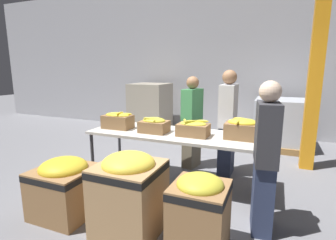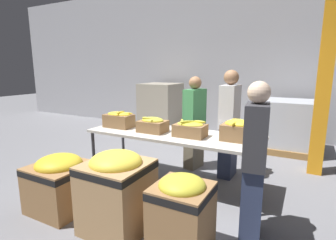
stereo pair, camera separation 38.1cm
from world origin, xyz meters
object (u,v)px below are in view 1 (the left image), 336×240
object	(u,v)px
banana_box_1	(154,125)
volunteer_2	(192,123)
banana_box_3	(243,128)
support_pillar	(318,52)
banana_box_2	(193,128)
volunteer_0	(228,124)
pallet_stack_1	(150,109)
donation_bin_0	(65,185)
donation_bin_2	(199,211)
pallet_stack_0	(279,124)
sorting_table	(175,136)
volunteer_1	(265,160)
donation_bin_1	(129,191)
banana_box_0	(118,120)

from	to	relation	value
banana_box_1	volunteer_2	size ratio (longest dim) A/B	0.25
banana_box_3	support_pillar	xyz separation A→B (m)	(0.96, 1.46, 1.06)
banana_box_2	support_pillar	distance (m)	2.51
volunteer_0	pallet_stack_1	size ratio (longest dim) A/B	1.28
donation_bin_0	donation_bin_2	size ratio (longest dim) A/B	0.92
banana_box_1	donation_bin_0	xyz separation A→B (m)	(-0.60, -1.22, -0.54)
banana_box_2	volunteer_2	distance (m)	0.91
banana_box_2	volunteer_2	bearing A→B (deg)	108.36
banana_box_1	banana_box_3	size ratio (longest dim) A/B	0.88
donation_bin_2	support_pillar	distance (m)	3.43
support_pillar	pallet_stack_0	bearing A→B (deg)	112.01
sorting_table	banana_box_2	world-z (taller)	banana_box_2
sorting_table	donation_bin_0	size ratio (longest dim) A/B	3.62
volunteer_2	pallet_stack_0	bearing A→B (deg)	152.64
volunteer_0	volunteer_2	distance (m)	0.64
volunteer_2	donation_bin_0	distance (m)	2.33
volunteer_0	volunteer_1	bearing A→B (deg)	24.99
sorting_table	pallet_stack_1	xyz separation A→B (m)	(-1.78, 2.77, -0.09)
banana_box_3	pallet_stack_0	distance (m)	2.68
pallet_stack_1	sorting_table	bearing A→B (deg)	-57.34
sorting_table	pallet_stack_1	distance (m)	3.30
donation_bin_1	pallet_stack_1	size ratio (longest dim) A/B	0.66
volunteer_1	donation_bin_2	world-z (taller)	volunteer_1
volunteer_0	volunteer_1	size ratio (longest dim) A/B	1.06
volunteer_1	banana_box_3	bearing A→B (deg)	15.48
donation_bin_0	donation_bin_1	size ratio (longest dim) A/B	0.80
donation_bin_2	pallet_stack_0	xyz separation A→B (m)	(0.70, 3.96, 0.12)
banana_box_2	donation_bin_2	size ratio (longest dim) A/B	0.57
banana_box_3	volunteer_2	distance (m)	1.21
banana_box_0	pallet_stack_1	bearing A→B (deg)	106.38
banana_box_0	banana_box_3	xyz separation A→B (m)	(1.91, 0.12, 0.01)
banana_box_2	donation_bin_0	size ratio (longest dim) A/B	0.62
banana_box_0	donation_bin_1	size ratio (longest dim) A/B	0.53
banana_box_0	banana_box_3	distance (m)	1.91
banana_box_2	pallet_stack_1	world-z (taller)	pallet_stack_1
banana_box_0	donation_bin_0	bearing A→B (deg)	-87.88
sorting_table	volunteer_1	distance (m)	1.48
donation_bin_0	sorting_table	bearing A→B (deg)	55.35
banana_box_0	pallet_stack_0	xyz separation A→B (m)	(2.40, 2.72, -0.40)
pallet_stack_1	donation_bin_1	bearing A→B (deg)	-66.55
volunteer_0	donation_bin_2	bearing A→B (deg)	3.83
pallet_stack_0	pallet_stack_1	xyz separation A→B (m)	(-3.24, 0.11, 0.13)
volunteer_0	support_pillar	size ratio (longest dim) A/B	0.43
banana_box_3	volunteer_1	distance (m)	0.86
donation_bin_0	donation_bin_1	distance (m)	0.89
banana_box_3	volunteer_1	world-z (taller)	volunteer_1
banana_box_0	volunteer_1	distance (m)	2.34
sorting_table	support_pillar	xyz separation A→B (m)	(1.92, 1.51, 1.25)
volunteer_2	pallet_stack_0	distance (m)	2.37
banana_box_0	banana_box_1	size ratio (longest dim) A/B	1.16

